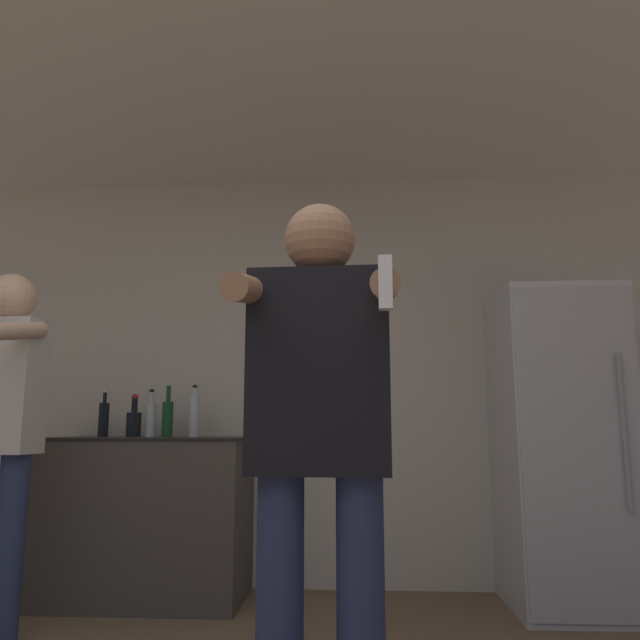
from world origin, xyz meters
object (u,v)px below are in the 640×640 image
bottle_green_wine (151,418)px  bottle_brown_liquor (104,418)px  bottle_clear_vodka (134,421)px  bottle_amber_bourbon (168,416)px  refrigerator (560,446)px  bottle_tall_gin (194,415)px  person_woman_foreground (320,428)px

bottle_green_wine → bottle_brown_liquor: bottle_green_wine is taller
bottle_clear_vodka → bottle_amber_bourbon: (0.20, 0.00, 0.03)m
refrigerator → bottle_amber_bourbon: (-2.23, 0.11, 0.16)m
bottle_amber_bourbon → bottle_green_wine: bearing=180.0°
refrigerator → bottle_amber_bourbon: bearing=177.0°
bottle_tall_gin → bottle_brown_liquor: bearing=180.0°
refrigerator → bottle_green_wine: 2.34m
bottle_green_wine → bottle_clear_vodka: bearing=180.0°
bottle_brown_liquor → refrigerator: bearing=-2.5°
person_woman_foreground → bottle_brown_liquor: bearing=127.8°
bottle_tall_gin → bottle_clear_vodka: 0.36m
bottle_brown_liquor → bottle_green_wine: bearing=0.0°
bottle_brown_liquor → person_woman_foreground: person_woman_foreground is taller
bottle_tall_gin → bottle_amber_bourbon: bottle_amber_bourbon is taller
bottle_green_wine → person_woman_foreground: 2.11m
bottle_tall_gin → bottle_amber_bourbon: (-0.16, 0.00, -0.01)m
refrigerator → bottle_clear_vodka: bearing=177.3°
refrigerator → bottle_clear_vodka: (-2.43, 0.11, 0.13)m
bottle_green_wine → bottle_amber_bourbon: size_ratio=0.88×
refrigerator → bottle_tall_gin: size_ratio=5.54×
bottle_green_wine → bottle_amber_bourbon: 0.10m
refrigerator → bottle_green_wine: bearing=177.2°
refrigerator → bottle_green_wine: (-2.33, 0.11, 0.15)m
refrigerator → bottle_amber_bourbon: size_ratio=5.31×
bottle_tall_gin → bottle_green_wine: bearing=180.0°
bottle_clear_vodka → person_woman_foreground: person_woman_foreground is taller
refrigerator → bottle_green_wine: refrigerator is taller
person_woman_foreground → refrigerator: bearing=54.0°
bottle_brown_liquor → bottle_clear_vodka: 0.18m
bottle_tall_gin → bottle_clear_vodka: (-0.36, 0.00, -0.04)m
person_woman_foreground → bottle_green_wine: bearing=121.7°
bottle_green_wine → bottle_clear_vodka: size_ratio=1.12×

